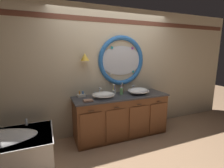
{
  "coord_description": "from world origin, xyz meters",
  "views": [
    {
      "loc": [
        -1.33,
        -2.63,
        1.7
      ],
      "look_at": [
        -0.16,
        0.25,
        1.1
      ],
      "focal_mm": 26.32,
      "sensor_mm": 36.0,
      "label": 1
    }
  ],
  "objects": [
    {
      "name": "sink_basin_left",
      "position": [
        -0.34,
        0.23,
        0.91
      ],
      "size": [
        0.43,
        0.43,
        0.12
      ],
      "color": "white",
      "rests_on": "vanity_counter"
    },
    {
      "name": "vanity_counter",
      "position": [
        0.04,
        0.25,
        0.43
      ],
      "size": [
        1.92,
        0.63,
        0.85
      ],
      "color": "brown",
      "rests_on": "ground_plane"
    },
    {
      "name": "soap_dispenser",
      "position": [
        0.09,
        0.33,
        0.92
      ],
      "size": [
        0.07,
        0.07,
        0.16
      ],
      "color": "#6BAD66",
      "rests_on": "vanity_counter"
    },
    {
      "name": "sink_basin_right",
      "position": [
        0.43,
        0.23,
        0.92
      ],
      "size": [
        0.44,
        0.44,
        0.13
      ],
      "color": "white",
      "rests_on": "vanity_counter"
    },
    {
      "name": "faucet_set_left",
      "position": [
        -0.34,
        0.47,
        0.91
      ],
      "size": [
        0.24,
        0.14,
        0.16
      ],
      "color": "silver",
      "rests_on": "vanity_counter"
    },
    {
      "name": "back_wall_assembly",
      "position": [
        0.01,
        0.58,
        1.32
      ],
      "size": [
        6.4,
        0.26,
        2.6
      ],
      "color": "beige",
      "rests_on": "ground_plane"
    },
    {
      "name": "faucet_set_right",
      "position": [
        0.43,
        0.47,
        0.9
      ],
      "size": [
        0.22,
        0.11,
        0.15
      ],
      "color": "silver",
      "rests_on": "vanity_counter"
    },
    {
      "name": "ground_plane",
      "position": [
        0.0,
        0.0,
        0.0
      ],
      "size": [
        14.0,
        14.0,
        0.0
      ],
      "primitive_type": "plane",
      "color": "tan"
    },
    {
      "name": "folded_hand_towel",
      "position": [
        -0.67,
        0.1,
        0.86
      ],
      "size": [
        0.17,
        0.14,
        0.03
      ],
      "color": "#936B56",
      "rests_on": "vanity_counter"
    },
    {
      "name": "toothbrush_holder_right",
      "position": [
        0.15,
        0.44,
        0.91
      ],
      "size": [
        0.08,
        0.08,
        0.23
      ],
      "color": "#996647",
      "rests_on": "vanity_counter"
    },
    {
      "name": "toothbrush_holder_left",
      "position": [
        -0.05,
        0.4,
        0.91
      ],
      "size": [
        0.08,
        0.08,
        0.22
      ],
      "color": "white",
      "rests_on": "vanity_counter"
    },
    {
      "name": "toiletry_basket",
      "position": [
        -0.72,
        0.45,
        0.88
      ],
      "size": [
        0.15,
        0.09,
        0.12
      ],
      "color": "beige",
      "rests_on": "vanity_counter"
    }
  ]
}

